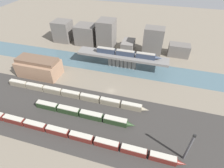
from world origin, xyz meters
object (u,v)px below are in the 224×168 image
at_px(train_yard_near, 72,135).
at_px(warehouse_building, 39,67).
at_px(train_yard_far, 73,94).
at_px(signal_tower, 189,148).
at_px(train_yard_mid, 82,113).
at_px(train_on_bridge, 127,53).

distance_m(train_yard_near, warehouse_building, 58.82).
bearing_deg(train_yard_near, train_yard_far, 115.09).
relative_size(warehouse_building, signal_tower, 1.68).
relative_size(train_yard_mid, signal_tower, 3.31).
distance_m(train_yard_far, warehouse_building, 34.68).
bearing_deg(signal_tower, warehouse_building, 158.61).
relative_size(train_on_bridge, warehouse_building, 1.63).
bearing_deg(train_yard_far, warehouse_building, 154.84).
height_order(train_on_bridge, train_yard_near, train_on_bridge).
xyz_separation_m(train_yard_mid, warehouse_building, (-42.62, 26.62, 4.17)).
bearing_deg(signal_tower, train_yard_far, 160.60).
xyz_separation_m(warehouse_building, signal_tower, (93.02, -36.43, 2.15)).
bearing_deg(train_on_bridge, train_yard_mid, -103.73).
distance_m(train_on_bridge, signal_tower, 71.88).
bearing_deg(train_on_bridge, signal_tower, -58.13).
xyz_separation_m(train_yard_far, warehouse_building, (-31.17, 14.64, 4.14)).
bearing_deg(train_yard_far, signal_tower, -19.40).
bearing_deg(train_yard_near, warehouse_building, 137.13).
xyz_separation_m(train_on_bridge, signal_tower, (37.90, -60.98, -3.48)).
distance_m(warehouse_building, signal_tower, 99.92).
relative_size(train_on_bridge, train_yard_mid, 0.83).
distance_m(train_yard_near, train_yard_mid, 13.29).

